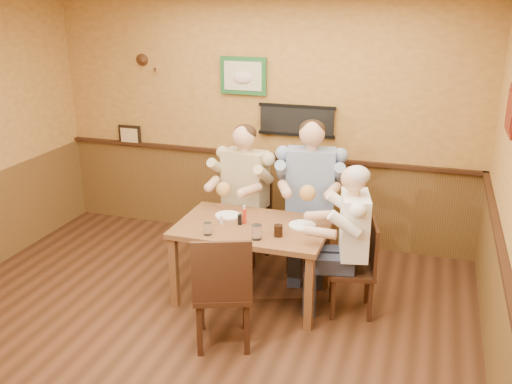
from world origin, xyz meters
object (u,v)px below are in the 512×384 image
water_glass_mid (257,232)px  salt_shaker (221,220)px  hot_sauce_bottle (244,215)px  diner_tan_shirt (245,201)px  cola_tumbler (278,231)px  chair_right_end (352,268)px  chair_back_left (246,218)px  chair_near_side (223,288)px  dining_table (253,234)px  water_glass_left (208,229)px  pepper_shaker (240,220)px  diner_white_elder (353,249)px  chair_back_right (309,223)px  diner_blue_polo (310,204)px

water_glass_mid → salt_shaker: 0.49m
water_glass_mid → hot_sauce_bottle: size_ratio=0.84×
diner_tan_shirt → cola_tumbler: 1.15m
chair_right_end → hot_sauce_bottle: size_ratio=5.50×
chair_back_left → diner_tan_shirt: bearing=0.0°
chair_back_left → chair_right_end: bearing=-21.5°
cola_tumbler → hot_sauce_bottle: bearing=153.3°
chair_back_left → water_glass_mid: (0.47, -1.08, 0.34)m
chair_near_side → water_glass_mid: (0.13, 0.50, 0.31)m
dining_table → salt_shaker: 0.32m
chair_right_end → diner_tan_shirt: bearing=-133.4°
dining_table → hot_sauce_bottle: bearing=166.3°
chair_right_end → hot_sauce_bottle: (-1.03, 0.01, 0.39)m
dining_table → diner_tan_shirt: (-0.34, 0.79, 0.02)m
diner_tan_shirt → chair_right_end: bearing=-21.5°
diner_tan_shirt → hot_sauce_bottle: diner_tan_shirt is taller
chair_right_end → water_glass_left: size_ratio=7.85×
pepper_shaker → hot_sauce_bottle: bearing=54.6°
chair_near_side → salt_shaker: chair_near_side is taller
chair_back_left → cola_tumbler: (0.63, -0.96, 0.33)m
hot_sauce_bottle → salt_shaker: size_ratio=2.03×
chair_back_left → water_glass_left: (0.02, -1.12, 0.33)m
dining_table → water_glass_left: water_glass_left is taller
salt_shaker → diner_white_elder: bearing=3.4°
hot_sauce_bottle → salt_shaker: bearing=-158.9°
dining_table → hot_sauce_bottle: 0.19m
chair_back_right → salt_shaker: (-0.66, -0.85, 0.28)m
chair_back_left → salt_shaker: bearing=-77.2°
dining_table → water_glass_mid: water_glass_mid is taller
water_glass_left → chair_right_end: bearing=15.5°
dining_table → cola_tumbler: (0.30, -0.17, 0.14)m
water_glass_left → salt_shaker: bearing=84.5°
hot_sauce_bottle → pepper_shaker: 0.06m
hot_sauce_bottle → chair_right_end: bearing=-0.3°
water_glass_left → water_glass_mid: (0.45, 0.04, 0.01)m
chair_back_right → pepper_shaker: chair_back_right is taller
chair_right_end → water_glass_left: (-1.26, -0.35, 0.36)m
diner_tan_shirt → water_glass_left: bearing=-79.4°
chair_near_side → diner_white_elder: (0.94, 0.81, 0.12)m
hot_sauce_bottle → pepper_shaker: size_ratio=1.61×
dining_table → water_glass_left: 0.48m
diner_tan_shirt → chair_back_right: bearing=9.8°
salt_shaker → dining_table: bearing=11.0°
diner_blue_polo → water_glass_mid: diner_blue_polo is taller
diner_blue_polo → hot_sauce_bottle: size_ratio=9.01×
chair_near_side → diner_blue_polo: 1.64m
water_glass_mid → cola_tumbler: bearing=37.1°
dining_table → salt_shaker: salt_shaker is taller
chair_back_right → chair_right_end: size_ratio=1.15×
chair_near_side → salt_shaker: (-0.29, 0.74, 0.28)m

